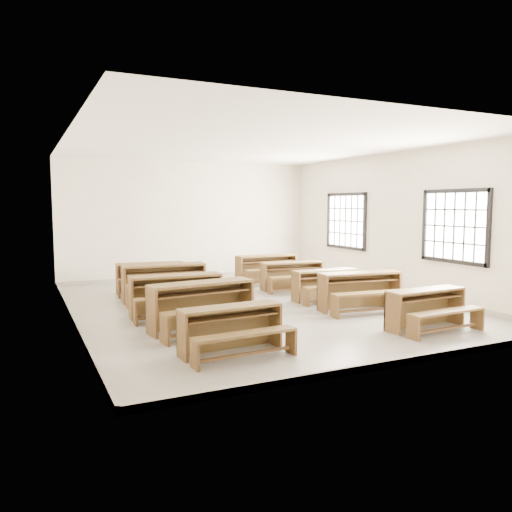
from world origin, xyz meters
name	(u,v)px	position (x,y,z in m)	size (l,w,h in m)	color
room	(260,199)	(0.09, 0.00, 2.14)	(8.50, 8.50, 3.20)	gray
desk_set_0	(232,326)	(-1.70, -2.81, 0.38)	(1.47, 0.82, 0.65)	brown
desk_set_1	(203,302)	(-1.63, -1.44, 0.45)	(1.82, 1.09, 0.78)	brown
desk_set_2	(177,292)	(-1.71, -0.23, 0.44)	(1.71, 0.97, 0.75)	brown
desk_set_3	(165,280)	(-1.54, 1.24, 0.45)	(1.76, 0.98, 0.77)	brown
desk_set_4	(151,275)	(-1.56, 2.37, 0.40)	(1.60, 0.95, 0.69)	brown
desk_set_5	(427,306)	(1.70, -2.93, 0.38)	(1.47, 0.81, 0.65)	brown
desk_set_6	(361,288)	(1.62, -1.28, 0.43)	(1.71, 1.03, 0.73)	brown
desk_set_7	(326,283)	(1.58, -0.16, 0.38)	(1.48, 0.82, 0.65)	brown
desk_set_8	(292,274)	(1.59, 1.31, 0.39)	(1.55, 0.92, 0.66)	brown
desk_set_9	(267,267)	(1.52, 2.52, 0.42)	(1.62, 0.85, 0.72)	brown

